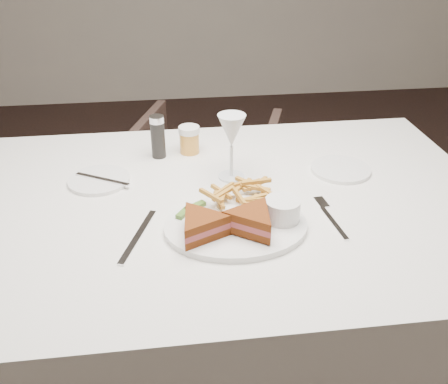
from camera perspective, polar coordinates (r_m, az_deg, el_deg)
The scene contains 4 objects.
ground at distance 2.00m, azimuth 4.63°, elevation -13.65°, with size 5.00×5.00×0.00m, color black.
table at distance 1.45m, azimuth -0.25°, elevation -13.63°, with size 1.36×0.91×0.75m, color silver.
chair_far at distance 2.25m, azimuth -2.22°, elevation 1.80°, with size 0.61×0.57×0.63m, color #4A342D.
table_setting at distance 1.18m, azimuth 0.60°, elevation -0.16°, with size 0.81×0.61×0.18m.
Camera 1 is at (-0.33, -1.41, 1.38)m, focal length 40.00 mm.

